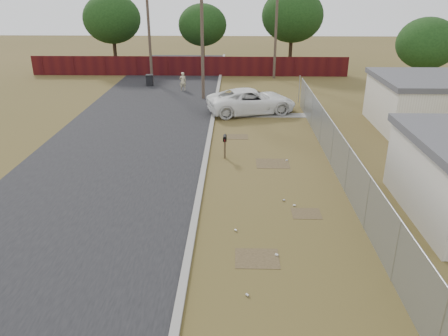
{
  "coord_description": "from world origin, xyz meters",
  "views": [
    {
      "loc": [
        -1.54,
        -16.69,
        8.05
      ],
      "look_at": [
        -1.98,
        -0.22,
        1.1
      ],
      "focal_mm": 35.0,
      "sensor_mm": 36.0,
      "label": 1
    }
  ],
  "objects_px": {
    "mailbox": "(225,140)",
    "pedestrian": "(183,81)",
    "pickup_truck": "(252,101)",
    "trash_bin": "(150,80)"
  },
  "relations": [
    {
      "from": "pedestrian",
      "to": "trash_bin",
      "type": "xyz_separation_m",
      "value": [
        -3.07,
        1.81,
        -0.27
      ]
    },
    {
      "from": "mailbox",
      "to": "trash_bin",
      "type": "distance_m",
      "value": 18.14
    },
    {
      "from": "pickup_truck",
      "to": "trash_bin",
      "type": "height_order",
      "value": "pickup_truck"
    },
    {
      "from": "pickup_truck",
      "to": "trash_bin",
      "type": "bearing_deg",
      "value": 29.62
    },
    {
      "from": "mailbox",
      "to": "pedestrian",
      "type": "bearing_deg",
      "value": 104.26
    },
    {
      "from": "mailbox",
      "to": "trash_bin",
      "type": "xyz_separation_m",
      "value": [
        -6.87,
        16.78,
        -0.46
      ]
    },
    {
      "from": "pedestrian",
      "to": "mailbox",
      "type": "bearing_deg",
      "value": 89.29
    },
    {
      "from": "mailbox",
      "to": "pickup_truck",
      "type": "height_order",
      "value": "pickup_truck"
    },
    {
      "from": "pickup_truck",
      "to": "pedestrian",
      "type": "bearing_deg",
      "value": 23.69
    },
    {
      "from": "mailbox",
      "to": "pedestrian",
      "type": "height_order",
      "value": "pedestrian"
    }
  ]
}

